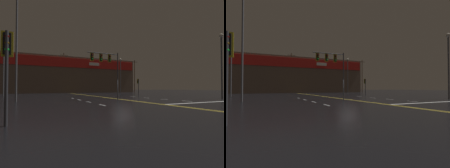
% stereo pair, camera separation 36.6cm
% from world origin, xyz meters
% --- Properties ---
extents(ground_plane, '(200.00, 200.00, 0.00)m').
position_xyz_m(ground_plane, '(0.00, 0.00, 0.00)').
color(ground_plane, black).
extents(road_markings, '(14.89, 60.00, 0.01)m').
position_xyz_m(road_markings, '(0.98, -1.44, 0.00)').
color(road_markings, gold).
rests_on(road_markings, ground).
extents(traffic_signal_median, '(4.16, 0.36, 5.97)m').
position_xyz_m(traffic_signal_median, '(-1.98, 0.81, 4.69)').
color(traffic_signal_median, '#38383D').
rests_on(traffic_signal_median, ground).
extents(traffic_signal_corner_northeast, '(0.42, 0.36, 3.36)m').
position_xyz_m(traffic_signal_corner_northeast, '(10.19, 11.39, 2.46)').
color(traffic_signal_corner_northeast, '#38383D').
rests_on(traffic_signal_corner_northeast, ground).
extents(traffic_signal_corner_southwest, '(0.42, 0.36, 3.65)m').
position_xyz_m(traffic_signal_corner_southwest, '(-11.43, -11.23, 2.68)').
color(traffic_signal_corner_southwest, '#38383D').
rests_on(traffic_signal_corner_southwest, ground).
extents(streetlight_near_right, '(0.56, 0.56, 12.34)m').
position_xyz_m(streetlight_near_right, '(-11.77, 1.97, 7.59)').
color(streetlight_near_right, '#59595E').
rests_on(streetlight_near_right, ground).
extents(streetlight_far_left, '(0.56, 0.56, 10.45)m').
position_xyz_m(streetlight_far_left, '(-14.38, 16.12, 6.58)').
color(streetlight_far_left, '#59595E').
rests_on(streetlight_far_left, ground).
extents(streetlight_far_right, '(0.56, 0.56, 9.59)m').
position_xyz_m(streetlight_far_right, '(12.27, 22.91, 6.11)').
color(streetlight_far_right, '#59595E').
rests_on(streetlight_far_right, ground).
extents(streetlight_far_median, '(0.56, 0.56, 8.77)m').
position_xyz_m(streetlight_far_median, '(12.73, -4.47, 5.65)').
color(streetlight_far_median, '#59595E').
rests_on(streetlight_far_median, ground).
extents(building_backdrop, '(43.15, 10.23, 10.53)m').
position_xyz_m(building_backdrop, '(0.00, 35.96, 5.28)').
color(building_backdrop, brown).
rests_on(building_backdrop, ground).
extents(utility_pole_row, '(46.43, 0.26, 11.39)m').
position_xyz_m(utility_pole_row, '(-0.36, 31.47, 5.81)').
color(utility_pole_row, '#4C3828').
rests_on(utility_pole_row, ground).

